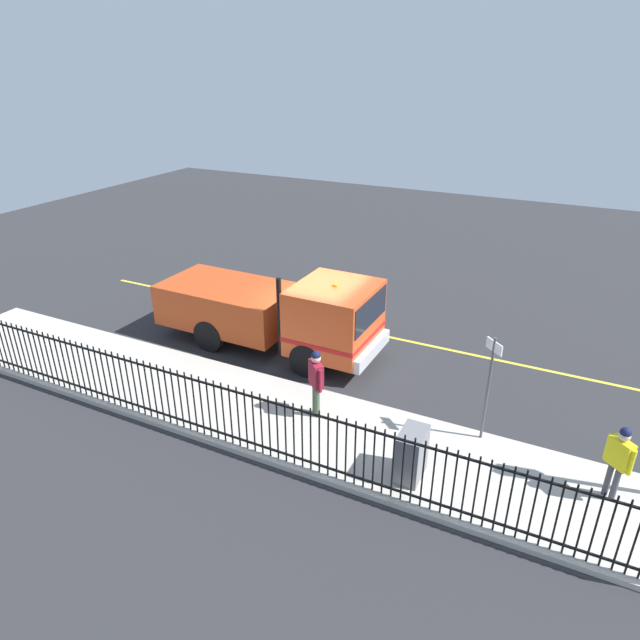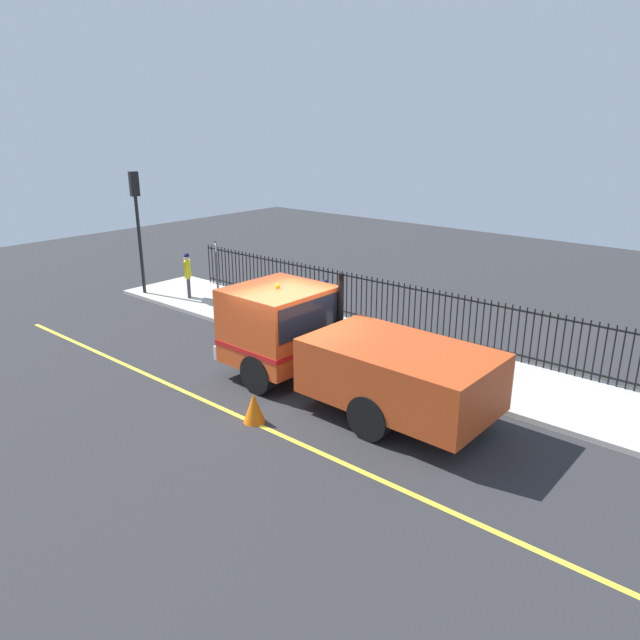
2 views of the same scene
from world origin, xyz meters
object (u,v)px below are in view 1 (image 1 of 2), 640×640
utility_cabinet (411,454)px  street_sign (490,378)px  work_truck (284,310)px  traffic_cone (326,315)px  pedestrian_distant (619,456)px  worker_standing (316,377)px

utility_cabinet → street_sign: street_sign is taller
work_truck → traffic_cone: (-2.09, 0.36, -0.94)m
pedestrian_distant → traffic_cone: (-4.80, -8.41, -0.79)m
traffic_cone → street_sign: street_sign is taller
street_sign → work_truck: bearing=-107.1°
worker_standing → traffic_cone: worker_standing is taller
pedestrian_distant → traffic_cone: 9.72m
traffic_cone → utility_cabinet: bearing=38.8°
utility_cabinet → pedestrian_distant: bearing=107.1°
work_truck → utility_cabinet: work_truck is taller
utility_cabinet → worker_standing: bearing=-111.9°
worker_standing → pedestrian_distant: 6.33m
work_truck → worker_standing: size_ratio=3.98×
work_truck → pedestrian_distant: (2.71, 8.77, -0.15)m
work_truck → pedestrian_distant: 9.18m
pedestrian_distant → street_sign: street_sign is taller
traffic_cone → worker_standing: bearing=23.3°
pedestrian_distant → utility_cabinet: pedestrian_distant is taller
pedestrian_distant → utility_cabinet: (1.12, -3.65, -0.46)m
work_truck → pedestrian_distant: size_ratio=4.21×
pedestrian_distant → traffic_cone: pedestrian_distant is taller
utility_cabinet → traffic_cone: 7.61m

